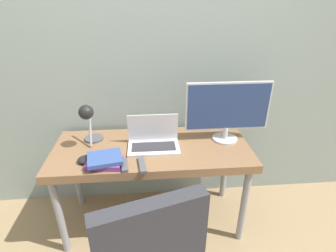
{
  "coord_description": "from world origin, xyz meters",
  "views": [
    {
      "loc": [
        -0.02,
        -1.35,
        1.7
      ],
      "look_at": [
        0.12,
        0.27,
        0.89
      ],
      "focal_mm": 28.0,
      "sensor_mm": 36.0,
      "label": 1
    }
  ],
  "objects_px": {
    "laptop": "(153,141)",
    "monitor": "(228,109)",
    "desk_lamp": "(88,119)",
    "book_stack": "(104,161)",
    "game_controller": "(88,159)"
  },
  "relations": [
    {
      "from": "laptop",
      "to": "monitor",
      "type": "height_order",
      "value": "monitor"
    },
    {
      "from": "laptop",
      "to": "desk_lamp",
      "type": "bearing_deg",
      "value": 173.49
    },
    {
      "from": "book_stack",
      "to": "game_controller",
      "type": "xyz_separation_m",
      "value": [
        -0.11,
        0.05,
        -0.01
      ]
    },
    {
      "from": "desk_lamp",
      "to": "game_controller",
      "type": "bearing_deg",
      "value": -86.5
    },
    {
      "from": "desk_lamp",
      "to": "book_stack",
      "type": "relative_size",
      "value": 1.34
    },
    {
      "from": "game_controller",
      "to": "monitor",
      "type": "bearing_deg",
      "value": 13.16
    },
    {
      "from": "book_stack",
      "to": "game_controller",
      "type": "relative_size",
      "value": 1.8
    },
    {
      "from": "desk_lamp",
      "to": "game_controller",
      "type": "relative_size",
      "value": 2.41
    },
    {
      "from": "book_stack",
      "to": "laptop",
      "type": "bearing_deg",
      "value": 32.73
    },
    {
      "from": "desk_lamp",
      "to": "book_stack",
      "type": "distance_m",
      "value": 0.34
    },
    {
      "from": "book_stack",
      "to": "game_controller",
      "type": "bearing_deg",
      "value": 158.23
    },
    {
      "from": "desk_lamp",
      "to": "book_stack",
      "type": "height_order",
      "value": "desk_lamp"
    },
    {
      "from": "laptop",
      "to": "book_stack",
      "type": "distance_m",
      "value": 0.39
    },
    {
      "from": "game_controller",
      "to": "laptop",
      "type": "bearing_deg",
      "value": 20.34
    },
    {
      "from": "laptop",
      "to": "game_controller",
      "type": "xyz_separation_m",
      "value": [
        -0.44,
        -0.16,
        -0.03
      ]
    }
  ]
}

